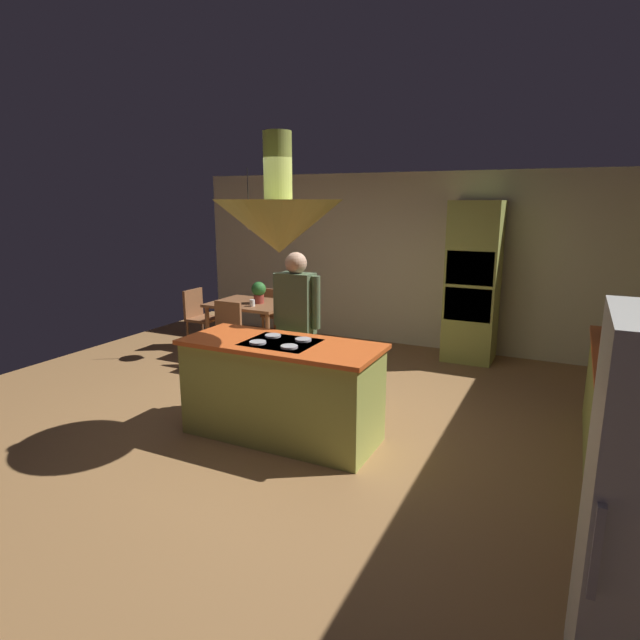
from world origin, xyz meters
TOP-DOWN VIEW (x-y plane):
  - ground at (0.00, 0.00)m, footprint 8.16×8.16m
  - wall_back at (0.00, 3.45)m, footprint 6.80×0.10m
  - kitchen_island at (0.00, -0.20)m, footprint 1.83×0.77m
  - counter_run_right at (2.84, 0.60)m, footprint 0.73×2.29m
  - oven_tower at (1.10, 3.04)m, footprint 0.66×0.62m
  - dining_table at (-1.70, 1.90)m, footprint 1.09×0.86m
  - person_at_island at (-0.19, 0.45)m, footprint 0.53×0.22m
  - range_hood at (0.00, -0.20)m, footprint 1.10×1.10m
  - pendant_light_over_table at (-1.70, 1.90)m, footprint 0.32×0.32m
  - chair_facing_island at (-1.70, 1.25)m, footprint 0.40×0.40m
  - chair_by_back_wall at (-1.70, 2.55)m, footprint 0.40×0.40m
  - chair_at_corner at (-2.63, 1.90)m, footprint 0.40×0.40m
  - potted_plant_on_table at (-1.58, 1.91)m, footprint 0.20×0.20m
  - cup_on_table at (-1.54, 1.68)m, footprint 0.07×0.07m
  - microwave_on_counter at (2.84, 1.27)m, footprint 0.46×0.36m

SIDE VIEW (x-z plane):
  - ground at x=0.00m, z-range 0.00..0.00m
  - kitchen_island at x=0.00m, z-range -0.01..0.92m
  - counter_run_right at x=2.84m, z-range 0.01..0.92m
  - chair_facing_island at x=-1.70m, z-range 0.07..0.94m
  - chair_by_back_wall at x=-1.70m, z-range 0.07..0.94m
  - chair_at_corner at x=-2.63m, z-range 0.07..0.94m
  - dining_table at x=-1.70m, z-range 0.28..1.04m
  - cup_on_table at x=-1.54m, z-range 0.76..0.85m
  - potted_plant_on_table at x=-1.58m, z-range 0.78..1.08m
  - person_at_island at x=-0.19m, z-range 0.12..1.77m
  - microwave_on_counter at x=2.84m, z-range 0.91..1.19m
  - oven_tower at x=1.10m, z-range 0.00..2.15m
  - wall_back at x=0.00m, z-range 0.00..2.55m
  - pendant_light_over_table at x=-1.70m, z-range 1.45..2.27m
  - range_hood at x=0.00m, z-range 1.46..2.46m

